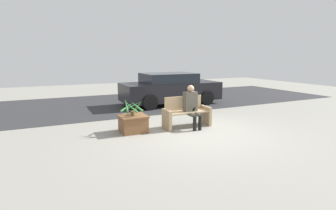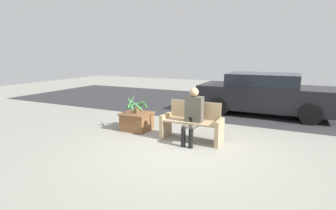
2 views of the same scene
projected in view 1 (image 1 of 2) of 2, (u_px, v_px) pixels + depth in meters
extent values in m
plane|color=gray|center=(199.00, 133.00, 7.46)|extent=(30.00, 30.00, 0.00)
cube|color=#2D2D30|center=(136.00, 102.00, 12.43)|extent=(20.00, 6.00, 0.01)
cube|color=tan|center=(167.00, 120.00, 7.72)|extent=(0.09, 0.54, 0.59)
cube|color=tan|center=(206.00, 115.00, 8.30)|extent=(0.09, 0.54, 0.59)
cube|color=tan|center=(187.00, 112.00, 7.98)|extent=(1.28, 0.50, 0.04)
cube|color=tan|center=(183.00, 103.00, 8.15)|extent=(1.28, 0.04, 0.43)
cube|color=#4C473D|center=(190.00, 102.00, 7.92)|extent=(0.40, 0.22, 0.60)
sphere|color=tan|center=(191.00, 88.00, 7.83)|extent=(0.21, 0.21, 0.21)
cylinder|color=#4C473D|center=(191.00, 115.00, 7.75)|extent=(0.11, 0.43, 0.11)
cylinder|color=#4C473D|center=(196.00, 114.00, 7.83)|extent=(0.11, 0.43, 0.11)
cylinder|color=black|center=(195.00, 124.00, 7.60)|extent=(0.10, 0.10, 0.43)
cylinder|color=black|center=(200.00, 123.00, 7.68)|extent=(0.10, 0.10, 0.43)
cube|color=black|center=(194.00, 109.00, 7.75)|extent=(0.07, 0.09, 0.12)
cube|color=brown|center=(133.00, 124.00, 7.50)|extent=(0.71, 0.67, 0.49)
cube|color=brown|center=(133.00, 116.00, 7.46)|extent=(0.76, 0.72, 0.04)
cylinder|color=brown|center=(133.00, 113.00, 7.44)|extent=(0.13, 0.13, 0.13)
cone|color=#387F3D|center=(139.00, 105.00, 7.51)|extent=(0.14, 0.44, 0.35)
cone|color=#387F3D|center=(134.00, 105.00, 7.63)|extent=(0.46, 0.26, 0.29)
cone|color=#387F3D|center=(127.00, 107.00, 7.55)|extent=(0.46, 0.30, 0.23)
cone|color=#387F3D|center=(126.00, 105.00, 7.33)|extent=(0.10, 0.41, 0.39)
cone|color=#387F3D|center=(131.00, 106.00, 7.22)|extent=(0.38, 0.30, 0.38)
cone|color=#387F3D|center=(137.00, 106.00, 7.26)|extent=(0.43, 0.19, 0.37)
cube|color=black|center=(171.00, 91.00, 11.83)|extent=(4.39, 1.80, 0.78)
cube|color=black|center=(168.00, 78.00, 11.67)|extent=(2.28, 1.66, 0.42)
cylinder|color=black|center=(207.00, 98.00, 11.65)|extent=(0.64, 0.18, 0.64)
cylinder|color=black|center=(187.00, 93.00, 13.25)|extent=(0.64, 0.18, 0.64)
cylinder|color=black|center=(150.00, 102.00, 10.50)|extent=(0.64, 0.18, 0.64)
cylinder|color=black|center=(136.00, 96.00, 12.10)|extent=(0.64, 0.18, 0.64)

